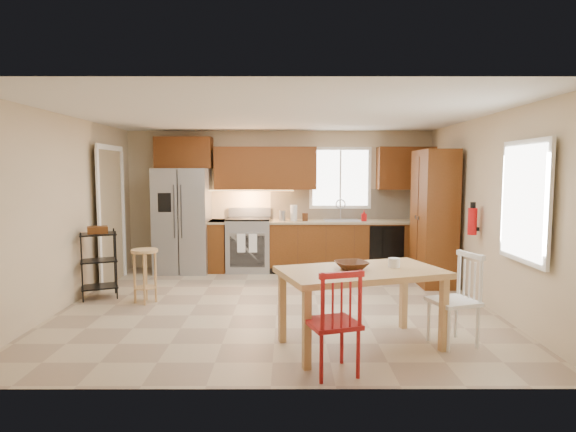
# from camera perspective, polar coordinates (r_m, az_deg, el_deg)

# --- Properties ---
(floor) EXTENTS (5.50, 5.50, 0.00)m
(floor) POSITION_cam_1_polar(r_m,az_deg,el_deg) (6.52, -1.30, -10.44)
(floor) COLOR tan
(floor) RESTS_ON ground
(ceiling) EXTENTS (5.50, 5.00, 0.02)m
(ceiling) POSITION_cam_1_polar(r_m,az_deg,el_deg) (6.32, -1.35, 11.93)
(ceiling) COLOR silver
(ceiling) RESTS_ON ground
(wall_back) EXTENTS (5.50, 0.02, 2.50)m
(wall_back) POSITION_cam_1_polar(r_m,az_deg,el_deg) (8.79, -0.98, 1.93)
(wall_back) COLOR #CCB793
(wall_back) RESTS_ON ground
(wall_front) EXTENTS (5.50, 0.02, 2.50)m
(wall_front) POSITION_cam_1_polar(r_m,az_deg,el_deg) (3.82, -2.14, -2.57)
(wall_front) COLOR #CCB793
(wall_front) RESTS_ON ground
(wall_left) EXTENTS (0.02, 5.00, 2.50)m
(wall_left) POSITION_cam_1_polar(r_m,az_deg,el_deg) (6.93, -24.71, 0.51)
(wall_left) COLOR #CCB793
(wall_left) RESTS_ON ground
(wall_right) EXTENTS (0.02, 5.00, 2.50)m
(wall_right) POSITION_cam_1_polar(r_m,az_deg,el_deg) (6.82, 22.45, 0.53)
(wall_right) COLOR #CCB793
(wall_right) RESTS_ON ground
(refrigerator) EXTENTS (0.92, 0.75, 1.82)m
(refrigerator) POSITION_cam_1_polar(r_m,az_deg,el_deg) (8.64, -12.36, -0.52)
(refrigerator) COLOR gray
(refrigerator) RESTS_ON floor
(range_stove) EXTENTS (0.76, 0.63, 0.92)m
(range_stove) POSITION_cam_1_polar(r_m,az_deg,el_deg) (8.59, -4.68, -3.47)
(range_stove) COLOR gray
(range_stove) RESTS_ON floor
(base_cabinet_narrow) EXTENTS (0.30, 0.60, 0.90)m
(base_cabinet_narrow) POSITION_cam_1_polar(r_m,az_deg,el_deg) (8.67, -8.30, -3.50)
(base_cabinet_narrow) COLOR #602D11
(base_cabinet_narrow) RESTS_ON floor
(base_cabinet_run) EXTENTS (2.92, 0.60, 0.90)m
(base_cabinet_run) POSITION_cam_1_polar(r_m,az_deg,el_deg) (8.66, 7.59, -3.50)
(base_cabinet_run) COLOR #602D11
(base_cabinet_run) RESTS_ON floor
(dishwasher) EXTENTS (0.60, 0.02, 0.78)m
(dishwasher) POSITION_cam_1_polar(r_m,az_deg,el_deg) (8.47, 11.61, -3.76)
(dishwasher) COLOR black
(dishwasher) RESTS_ON floor
(backsplash) EXTENTS (2.92, 0.03, 0.55)m
(backsplash) POSITION_cam_1_polar(r_m,az_deg,el_deg) (8.86, 7.40, 1.42)
(backsplash) COLOR beige
(backsplash) RESTS_ON wall_back
(upper_over_fridge) EXTENTS (1.00, 0.35, 0.55)m
(upper_over_fridge) POSITION_cam_1_polar(r_m,az_deg,el_deg) (8.80, -12.23, 7.35)
(upper_over_fridge) COLOR #5D2B0F
(upper_over_fridge) RESTS_ON wall_back
(upper_left_block) EXTENTS (1.80, 0.35, 0.75)m
(upper_left_block) POSITION_cam_1_polar(r_m,az_deg,el_deg) (8.61, -2.67, 5.68)
(upper_left_block) COLOR #5D2B0F
(upper_left_block) RESTS_ON wall_back
(upper_right_block) EXTENTS (1.00, 0.35, 0.75)m
(upper_right_block) POSITION_cam_1_polar(r_m,az_deg,el_deg) (8.86, 13.78, 5.52)
(upper_right_block) COLOR #5D2B0F
(upper_right_block) RESTS_ON wall_back
(window_back) EXTENTS (1.12, 0.04, 1.12)m
(window_back) POSITION_cam_1_polar(r_m,az_deg,el_deg) (8.81, 6.21, 4.51)
(window_back) COLOR white
(window_back) RESTS_ON wall_back
(sink) EXTENTS (0.62, 0.46, 0.16)m
(sink) POSITION_cam_1_polar(r_m,az_deg,el_deg) (8.58, 6.36, -0.81)
(sink) COLOR gray
(sink) RESTS_ON base_cabinet_run
(undercab_glow) EXTENTS (1.60, 0.30, 0.01)m
(undercab_glow) POSITION_cam_1_polar(r_m,az_deg,el_deg) (8.61, -4.67, 3.04)
(undercab_glow) COLOR #FFBF66
(undercab_glow) RESTS_ON wall_back
(soap_bottle) EXTENTS (0.09, 0.09, 0.19)m
(soap_bottle) POSITION_cam_1_polar(r_m,az_deg,el_deg) (8.52, 8.99, 0.03)
(soap_bottle) COLOR #B20C0E
(soap_bottle) RESTS_ON base_cabinet_run
(paper_towel) EXTENTS (0.12, 0.12, 0.28)m
(paper_towel) POSITION_cam_1_polar(r_m,az_deg,el_deg) (8.46, 0.68, 0.36)
(paper_towel) COLOR white
(paper_towel) RESTS_ON base_cabinet_run
(canister_steel) EXTENTS (0.11, 0.11, 0.18)m
(canister_steel) POSITION_cam_1_polar(r_m,az_deg,el_deg) (8.46, -0.67, 0.03)
(canister_steel) COLOR gray
(canister_steel) RESTS_ON base_cabinet_run
(canister_wood) EXTENTS (0.10, 0.10, 0.14)m
(canister_wood) POSITION_cam_1_polar(r_m,az_deg,el_deg) (8.44, 2.04, -0.13)
(canister_wood) COLOR #482713
(canister_wood) RESTS_ON base_cabinet_run
(pantry) EXTENTS (0.50, 0.95, 2.10)m
(pantry) POSITION_cam_1_polar(r_m,az_deg,el_deg) (7.85, 16.89, -0.18)
(pantry) COLOR #602D11
(pantry) RESTS_ON floor
(fire_extinguisher) EXTENTS (0.12, 0.12, 0.36)m
(fire_extinguisher) POSITION_cam_1_polar(r_m,az_deg,el_deg) (6.93, 21.02, -0.60)
(fire_extinguisher) COLOR #B20C0E
(fire_extinguisher) RESTS_ON wall_right
(window_right) EXTENTS (0.04, 1.02, 1.32)m
(window_right) POSITION_cam_1_polar(r_m,az_deg,el_deg) (5.73, 26.27, 1.54)
(window_right) COLOR white
(window_right) RESTS_ON wall_right
(doorway) EXTENTS (0.04, 0.95, 2.10)m
(doorway) POSITION_cam_1_polar(r_m,az_deg,el_deg) (8.11, -20.33, -0.11)
(doorway) COLOR #8C7A59
(doorway) RESTS_ON wall_left
(dining_table) EXTENTS (1.79, 1.34, 0.78)m
(dining_table) POSITION_cam_1_polar(r_m,az_deg,el_deg) (5.00, 8.63, -10.81)
(dining_table) COLOR tan
(dining_table) RESTS_ON floor
(chair_red) EXTENTS (0.55, 0.55, 0.94)m
(chair_red) POSITION_cam_1_polar(r_m,az_deg,el_deg) (4.32, 5.28, -12.29)
(chair_red) COLOR #AA1A1A
(chair_red) RESTS_ON floor
(chair_white) EXTENTS (0.55, 0.55, 0.94)m
(chair_white) POSITION_cam_1_polar(r_m,az_deg,el_deg) (5.25, 19.00, -9.35)
(chair_white) COLOR white
(chair_white) RESTS_ON floor
(table_bowl) EXTENTS (0.41, 0.41, 0.08)m
(table_bowl) POSITION_cam_1_polar(r_m,az_deg,el_deg) (4.89, 7.53, -6.35)
(table_bowl) COLOR #482713
(table_bowl) RESTS_ON dining_table
(table_jar) EXTENTS (0.15, 0.15, 0.14)m
(table_jar) POSITION_cam_1_polar(r_m,az_deg,el_deg) (5.06, 12.46, -5.69)
(table_jar) COLOR white
(table_jar) RESTS_ON dining_table
(bar_stool) EXTENTS (0.41, 0.41, 0.73)m
(bar_stool) POSITION_cam_1_polar(r_m,az_deg,el_deg) (6.81, -16.58, -6.83)
(bar_stool) COLOR tan
(bar_stool) RESTS_ON floor
(utility_cart) EXTENTS (0.59, 0.53, 0.96)m
(utility_cart) POSITION_cam_1_polar(r_m,az_deg,el_deg) (7.25, -21.51, -5.34)
(utility_cart) COLOR black
(utility_cart) RESTS_ON floor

